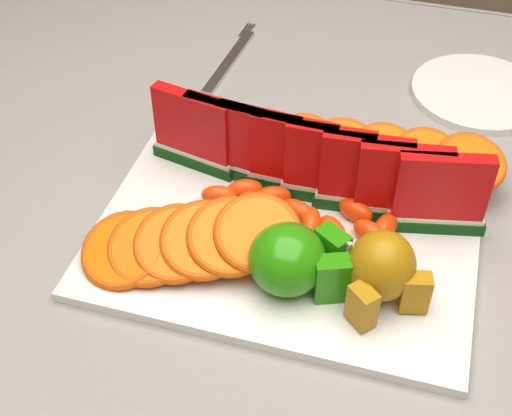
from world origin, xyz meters
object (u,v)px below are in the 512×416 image
(platter, at_px, (287,233))
(fork, at_px, (231,58))
(pear_cluster, at_px, (382,270))
(apple_cluster, at_px, (295,260))
(side_plate, at_px, (479,92))

(platter, bearing_deg, fork, 116.97)
(pear_cluster, bearing_deg, apple_cluster, -175.74)
(pear_cluster, xyz_separation_m, fork, (-0.27, 0.39, -0.05))
(apple_cluster, xyz_separation_m, fork, (-0.19, 0.39, -0.04))
(fork, bearing_deg, platter, -63.03)
(apple_cluster, relative_size, side_plate, 0.54)
(platter, relative_size, side_plate, 2.03)
(platter, xyz_separation_m, pear_cluster, (0.11, -0.06, 0.04))
(pear_cluster, bearing_deg, platter, 149.37)
(apple_cluster, bearing_deg, fork, 115.69)
(platter, relative_size, pear_cluster, 4.08)
(fork, bearing_deg, apple_cluster, -64.31)
(platter, relative_size, fork, 2.05)
(side_plate, height_order, fork, side_plate)
(apple_cluster, distance_m, fork, 0.44)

